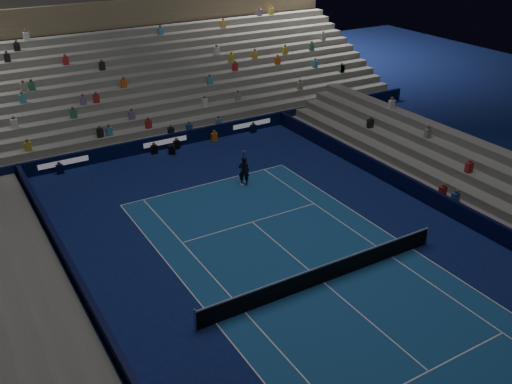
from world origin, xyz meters
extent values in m
plane|color=#0D1851|center=(0.00, 0.00, 0.00)|extent=(90.00, 90.00, 0.00)
cube|color=#184B87|center=(0.00, 0.00, 0.01)|extent=(10.97, 23.77, 0.01)
cube|color=black|center=(0.00, 18.50, 0.50)|extent=(44.00, 0.25, 1.00)
cube|color=black|center=(9.70, 0.00, 0.50)|extent=(0.25, 37.00, 1.00)
cube|color=#080B32|center=(-9.70, 0.00, 0.50)|extent=(0.25, 37.00, 1.00)
cube|color=slate|center=(0.00, 19.50, 0.25)|extent=(44.00, 1.00, 0.50)
cube|color=slate|center=(0.00, 20.50, 0.50)|extent=(44.00, 1.00, 1.00)
cube|color=slate|center=(0.00, 21.50, 0.75)|extent=(44.00, 1.00, 1.50)
cube|color=slate|center=(0.00, 22.50, 1.00)|extent=(44.00, 1.00, 2.00)
cube|color=slate|center=(0.00, 23.50, 1.25)|extent=(44.00, 1.00, 2.50)
cube|color=slate|center=(0.00, 24.50, 1.50)|extent=(44.00, 1.00, 3.00)
cube|color=slate|center=(0.00, 25.50, 1.75)|extent=(44.00, 1.00, 3.50)
cube|color=slate|center=(0.00, 26.50, 2.00)|extent=(44.00, 1.00, 4.00)
cube|color=slate|center=(0.00, 27.50, 2.25)|extent=(44.00, 1.00, 4.50)
cube|color=slate|center=(0.00, 28.50, 2.50)|extent=(44.00, 1.00, 5.00)
cube|color=slate|center=(0.00, 29.50, 2.75)|extent=(44.00, 1.00, 5.50)
cube|color=slate|center=(0.00, 30.50, 3.00)|extent=(44.00, 1.00, 6.00)
cube|color=#7F6E4E|center=(0.00, 31.60, 7.10)|extent=(44.00, 0.60, 2.20)
cube|color=slate|center=(10.50, 0.00, 0.25)|extent=(1.00, 37.00, 0.50)
cube|color=slate|center=(11.50, 0.00, 0.50)|extent=(1.00, 37.00, 1.00)
cube|color=slate|center=(12.50, 0.00, 0.75)|extent=(1.00, 37.00, 1.50)
cube|color=slate|center=(-10.50, 0.00, 0.25)|extent=(1.00, 37.00, 0.50)
cube|color=slate|center=(-11.50, 0.00, 0.50)|extent=(1.00, 37.00, 1.00)
cube|color=slate|center=(-12.50, 0.00, 0.75)|extent=(1.00, 37.00, 1.50)
cube|color=slate|center=(-13.50, 0.00, 1.00)|extent=(1.00, 37.00, 2.00)
cylinder|color=#B2B2B7|center=(-6.40, 0.00, 0.55)|extent=(0.10, 0.10, 1.10)
cylinder|color=#B2B2B7|center=(6.40, 0.00, 0.55)|extent=(0.10, 0.10, 1.10)
cube|color=black|center=(0.00, 0.00, 0.45)|extent=(12.80, 0.03, 0.90)
cube|color=white|center=(0.00, 0.00, 0.94)|extent=(12.80, 0.04, 0.08)
imported|color=black|center=(1.91, 10.65, 0.91)|extent=(0.78, 0.66, 1.83)
cube|color=black|center=(0.08, 17.45, 0.30)|extent=(0.62, 0.68, 0.60)
cylinder|color=black|center=(0.08, 17.00, 0.48)|extent=(0.28, 0.38, 0.16)
camera|label=1|loc=(-13.47, -16.61, 15.33)|focal=39.97mm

